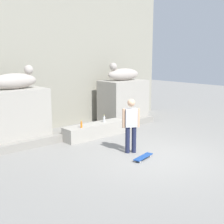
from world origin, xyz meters
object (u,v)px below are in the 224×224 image
skateboard (143,157)px  bottle_orange (81,125)px  skater (131,123)px  bottle_clear (104,119)px  statue_reclining_right (123,74)px  statue_reclining_left (15,80)px

skateboard → bottle_orange: size_ratio=3.19×
skater → bottle_clear: (0.68, 2.11, -0.32)m
statue_reclining_right → bottle_clear: statue_reclining_right is taller
skater → bottle_clear: skater is taller
statue_reclining_left → statue_reclining_right: same height
skater → bottle_orange: size_ratio=6.46×
statue_reclining_left → statue_reclining_right: size_ratio=0.99×
statue_reclining_left → skater: statue_reclining_left is taller
bottle_clear → bottle_orange: size_ratio=1.03×
bottle_clear → skater: bearing=-108.0°
statue_reclining_left → bottle_clear: (2.85, -1.15, -1.53)m
statue_reclining_right → bottle_orange: 3.75m
statue_reclining_right → bottle_orange: bearing=27.5°
statue_reclining_right → skateboard: statue_reclining_right is taller
statue_reclining_left → statue_reclining_right: bearing=-2.8°
skater → bottle_orange: bearing=-45.1°
skateboard → bottle_clear: bearing=-119.9°
statue_reclining_left → skater: 4.10m
bottle_clear → bottle_orange: bottle_clear is taller
statue_reclining_left → statue_reclining_right: (4.86, 0.00, 0.00)m
statue_reclining_right → skater: 4.40m
skateboard → statue_reclining_left: bearing=-76.0°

